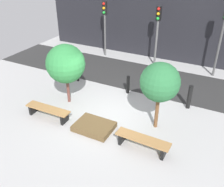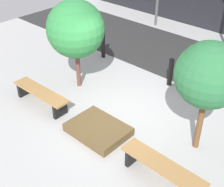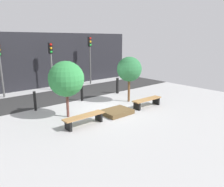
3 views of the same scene
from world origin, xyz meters
TOP-DOWN VIEW (x-y plane):
  - ground_plane at (0.00, 0.00)m, footprint 18.00×18.00m
  - road_strip at (0.00, 4.24)m, footprint 18.00×3.46m
  - bench_left at (-2.09, -1.17)m, footprint 1.99×0.49m
  - bench_right at (2.09, -1.17)m, footprint 1.95×0.50m
  - planter_bed at (0.00, -0.97)m, footprint 1.48×1.12m
  - tree_behind_left_bench at (-2.09, 0.28)m, footprint 1.69×1.69m
  - tree_behind_right_bench at (2.09, 0.28)m, footprint 1.47×1.47m
  - bollard_far_left at (-2.93, 2.26)m, footprint 0.14×0.14m
  - bollard_left at (0.00, 2.26)m, footprint 0.16×0.16m

SIDE VIEW (x-z plane):
  - ground_plane at x=0.00m, z-range 0.00..0.00m
  - road_strip at x=0.00m, z-range 0.00..0.01m
  - planter_bed at x=0.00m, z-range 0.00..0.22m
  - bench_left at x=-2.09m, z-range 0.11..0.57m
  - bench_right at x=2.09m, z-range 0.11..0.58m
  - bollard_left at x=0.00m, z-range 0.00..0.91m
  - bollard_far_left at x=-2.93m, z-range 0.00..1.05m
  - tree_behind_left_bench at x=-2.09m, z-range 0.52..3.25m
  - tree_behind_right_bench at x=2.09m, z-range 0.61..3.33m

